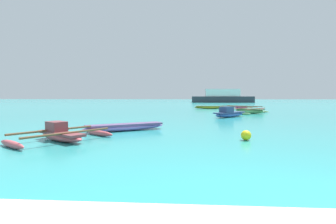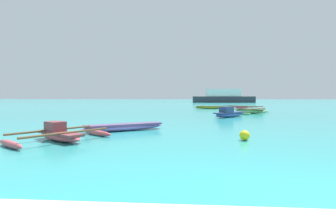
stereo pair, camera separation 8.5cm
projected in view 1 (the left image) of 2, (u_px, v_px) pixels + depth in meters
name	position (u px, v px, depth m)	size (l,w,h in m)	color
moored_boat_0	(250.00, 111.00, 21.62)	(3.76, 4.12, 0.45)	#78B16B
moored_boat_1	(60.00, 135.00, 8.40)	(3.04, 3.41, 0.61)	#C9535A
moored_boat_2	(229.00, 113.00, 17.89)	(2.60, 2.66, 0.72)	#3C5DAB
moored_boat_3	(242.00, 108.00, 27.56)	(4.39, 3.94, 0.41)	#DF458D
moored_boat_4	(125.00, 127.00, 10.87)	(3.27, 2.44, 0.29)	#9B6CBF
moored_boat_5	(211.00, 107.00, 29.71)	(3.76, 0.73, 0.32)	#ADA122
mooring_buoy_0	(246.00, 135.00, 8.50)	(0.33, 0.33, 0.33)	yellow
distant_ferry	(222.00, 97.00, 59.09)	(13.68, 3.01, 3.01)	#2D333D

